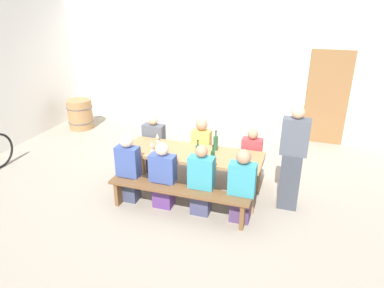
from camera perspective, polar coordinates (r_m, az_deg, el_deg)
The scene contains 20 objects.
ground_plane at distance 6.05m, azimuth 0.00°, elevation -7.87°, with size 24.00×24.00×0.00m, color gray.
back_wall at distance 8.44m, azimuth 7.00°, elevation 12.53°, with size 14.00×0.20×3.20m, color silver.
wooden_door at distance 8.28m, azimuth 21.31°, elevation 7.02°, with size 0.90×0.06×2.10m, color olive.
tasting_table at distance 5.74m, azimuth 0.00°, elevation -2.06°, with size 2.32×0.78×0.75m.
bench_near at distance 5.31m, azimuth -2.36°, elevation -8.14°, with size 2.22×0.30×0.45m.
bench_far at distance 6.47m, azimuth 1.92°, elevation -2.14°, with size 2.22×0.30×0.45m.
wine_bottle_0 at distance 5.76m, azimuth 3.91°, elevation 0.19°, with size 0.08×0.08×0.35m.
wine_bottle_1 at distance 5.30m, azimuth 3.43°, elevation -2.10°, with size 0.07×0.07×0.31m.
wine_bottle_2 at distance 5.44m, azimuth 0.96°, elevation -1.26°, with size 0.07×0.07×0.32m.
wine_glass_0 at distance 5.76m, azimuth -6.62°, elevation 0.09°, with size 0.08×0.08×0.18m.
wine_glass_1 at distance 6.14m, azimuth -5.72°, elevation 1.32°, with size 0.06×0.06×0.15m.
seated_guest_near_0 at distance 5.67m, azimuth -10.38°, elevation -4.08°, with size 0.37×0.24×1.16m.
seated_guest_near_1 at distance 5.45m, azimuth -4.79°, elevation -5.39°, with size 0.41×0.24×1.10m.
seated_guest_near_2 at distance 5.26m, azimuth 1.53°, elevation -6.29°, with size 0.38×0.24×1.14m.
seated_guest_near_3 at distance 5.13m, azimuth 8.17°, elevation -7.12°, with size 0.39×0.24×1.15m.
seated_guest_far_0 at distance 6.57m, azimuth -6.22°, elevation -0.25°, with size 0.40×0.24×1.13m.
seated_guest_far_1 at distance 6.25m, azimuth 1.51°, elevation -0.98°, with size 0.34×0.24×1.16m.
seated_guest_far_2 at distance 6.10m, azimuth 9.68°, elevation -2.55°, with size 0.34×0.24×1.08m.
standing_host at distance 5.49m, azimuth 16.14°, elevation -2.64°, with size 0.40×0.24×1.68m.
wine_barrel at distance 9.29m, azimuth -17.88°, elevation 4.71°, with size 0.65×0.65×0.74m.
Camera 1 is at (1.63, -4.94, 3.10)m, focal length 32.44 mm.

